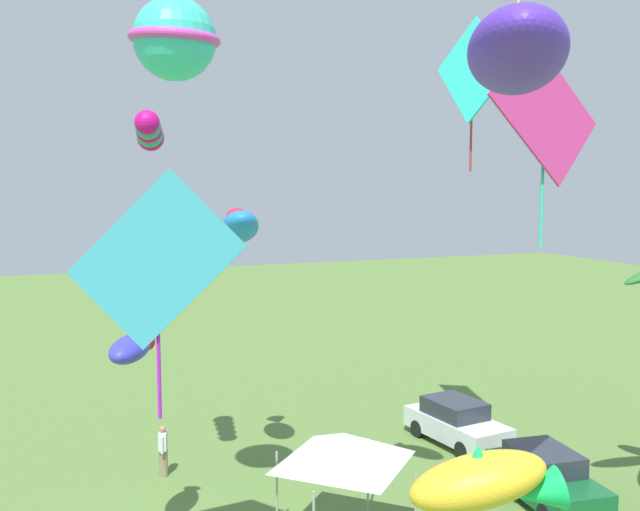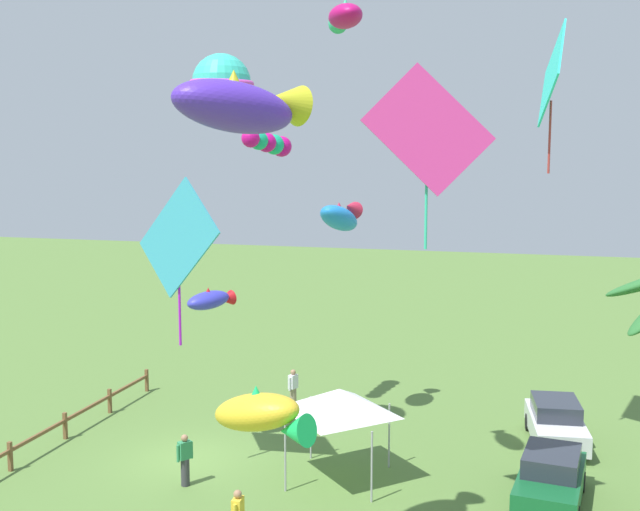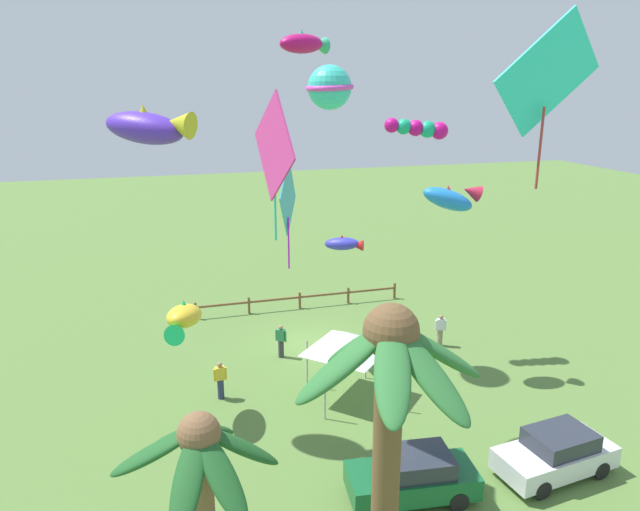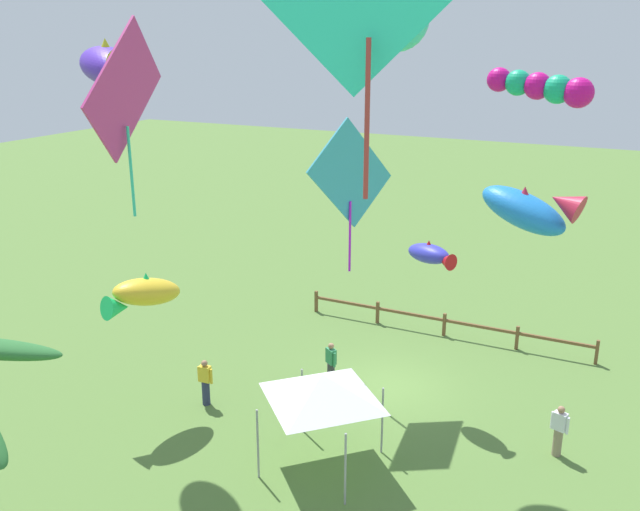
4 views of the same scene
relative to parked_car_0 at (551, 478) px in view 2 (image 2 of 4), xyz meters
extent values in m
plane|color=#567A38|center=(-0.10, -11.31, -0.75)|extent=(120.00, 120.00, 0.00)
cube|color=brown|center=(-6.34, -16.31, -0.28)|extent=(0.12, 0.12, 0.95)
cube|color=brown|center=(-3.45, -16.31, -0.28)|extent=(0.12, 0.12, 0.95)
cube|color=brown|center=(-0.55, -16.31, -0.28)|extent=(0.12, 0.12, 0.95)
cube|color=brown|center=(2.34, -16.31, -0.28)|extent=(0.12, 0.12, 0.95)
cube|color=brown|center=(-0.55, -16.31, -0.09)|extent=(11.68, 0.09, 0.11)
cube|color=#145B2D|center=(0.04, 0.00, -0.15)|extent=(4.07, 2.13, 0.70)
cube|color=#282D38|center=(-0.11, 0.01, 0.48)|extent=(2.18, 1.71, 0.56)
cylinder|color=black|center=(1.15, -0.92, -0.45)|extent=(0.62, 0.25, 0.60)
cylinder|color=black|center=(-1.08, 0.91, -0.45)|extent=(0.62, 0.25, 0.60)
cylinder|color=black|center=(-1.25, -0.65, -0.45)|extent=(0.62, 0.25, 0.60)
cube|color=silver|center=(-4.88, 0.23, -0.15)|extent=(4.08, 2.16, 0.70)
cube|color=#282D38|center=(-5.03, 0.21, 0.48)|extent=(2.20, 1.73, 0.56)
cylinder|color=black|center=(-3.78, 1.16, -0.45)|extent=(0.62, 0.25, 0.60)
cylinder|color=black|center=(-3.58, -0.40, -0.45)|extent=(0.62, 0.25, 0.60)
cylinder|color=black|center=(-6.18, 0.86, -0.45)|extent=(0.62, 0.25, 0.60)
cylinder|color=black|center=(-5.98, -0.69, -0.45)|extent=(0.62, 0.25, 0.60)
cylinder|color=gray|center=(-5.87, -9.63, -0.33)|extent=(0.26, 0.26, 0.84)
cube|color=silver|center=(-5.87, -9.63, 0.36)|extent=(0.43, 0.34, 0.54)
sphere|color=#A37556|center=(-5.87, -9.63, 0.73)|extent=(0.21, 0.21, 0.21)
cylinder|color=silver|center=(-5.66, -9.70, 0.31)|extent=(0.09, 0.09, 0.52)
cylinder|color=silver|center=(-6.09, -9.56, 0.31)|extent=(0.09, 0.09, 0.52)
cube|color=yellow|center=(4.93, -7.55, 0.36)|extent=(0.40, 0.26, 0.54)
sphere|color=#A37556|center=(4.93, -7.55, 0.73)|extent=(0.21, 0.21, 0.21)
cylinder|color=yellow|center=(4.70, -7.56, 0.31)|extent=(0.09, 0.09, 0.52)
cylinder|color=#38383D|center=(1.79, -10.54, -0.33)|extent=(0.26, 0.26, 0.84)
cube|color=#338956|center=(1.79, -10.54, 0.36)|extent=(0.44, 0.40, 0.54)
sphere|color=#A37556|center=(1.79, -10.54, 0.73)|extent=(0.21, 0.21, 0.21)
cylinder|color=#338956|center=(1.98, -10.67, 0.31)|extent=(0.09, 0.09, 0.52)
cylinder|color=#338956|center=(1.60, -10.41, 0.31)|extent=(0.09, 0.09, 0.52)
cylinder|color=#9E9EA3|center=(-1.27, -7.51, 0.30)|extent=(0.06, 0.06, 2.10)
cylinder|color=#9E9EA3|center=(1.33, -7.51, 0.30)|extent=(0.06, 0.06, 2.10)
cylinder|color=#9E9EA3|center=(-1.27, -4.91, 0.30)|extent=(0.06, 0.06, 2.10)
cylinder|color=#9E9EA3|center=(1.33, -4.91, 0.30)|extent=(0.06, 0.06, 2.10)
pyramid|color=white|center=(0.03, -6.21, 1.72)|extent=(2.86, 2.86, 0.75)
ellipsoid|color=#512BC1|center=(7.03, -6.62, 10.05)|extent=(3.21, 2.79, 1.36)
cone|color=gold|center=(5.98, -5.92, 10.20)|extent=(1.33, 1.30, 1.00)
cone|color=gold|center=(7.03, -6.62, 10.51)|extent=(0.78, 0.78, 0.58)
sphere|color=#D50E7F|center=(-5.35, -9.87, 9.49)|extent=(0.77, 0.77, 0.77)
sphere|color=#15AE77|center=(-4.83, -9.98, 9.55)|extent=(0.74, 0.74, 0.74)
sphere|color=#D50E7F|center=(-4.31, -10.08, 9.61)|extent=(0.71, 0.71, 0.71)
sphere|color=#15AE77|center=(-3.78, -10.18, 9.67)|extent=(0.68, 0.68, 0.68)
sphere|color=#D50E7F|center=(-3.26, -10.28, 9.74)|extent=(0.64, 0.64, 0.64)
ellipsoid|color=yellow|center=(6.19, -6.54, 3.35)|extent=(1.84, 2.67, 1.32)
cone|color=#18CC64|center=(6.50, -5.56, 3.13)|extent=(0.97, 1.06, 0.88)
cone|color=#18CC64|center=(6.19, -6.54, 3.73)|extent=(0.58, 0.58, 0.47)
sphere|color=#38D2BE|center=(-0.37, -10.09, 11.32)|extent=(1.81, 1.81, 1.81)
torus|color=#E744C1|center=(-0.37, -10.09, 11.32)|extent=(2.79, 2.79, 0.33)
cube|color=#CD3284|center=(3.43, -3.19, 9.70)|extent=(0.56, 3.17, 3.17)
cylinder|color=#34CCA4|center=(3.43, -3.19, 7.88)|extent=(0.07, 0.07, 2.08)
ellipsoid|color=#207DDE|center=(-4.66, -7.47, 6.91)|extent=(2.47, 1.52, 1.43)
cone|color=#C3213E|center=(-5.61, -7.27, 7.22)|extent=(0.99, 0.85, 0.87)
cone|color=#C3213E|center=(-4.66, -7.47, 7.27)|extent=(0.51, 0.51, 0.44)
cube|color=#2EE4D3|center=(-3.54, -0.34, 11.68)|extent=(3.49, 0.77, 3.39)
cylinder|color=#AC3432|center=(-3.54, -0.34, 9.70)|extent=(0.07, 0.07, 2.27)
cube|color=#39A3BF|center=(1.28, -10.85, 6.68)|extent=(1.50, 3.35, 3.63)
cylinder|color=#B01DD8|center=(1.28, -10.85, 4.61)|extent=(0.08, 0.08, 2.36)
ellipsoid|color=#C10F64|center=(1.96, -5.59, 12.68)|extent=(1.90, 1.49, 0.67)
cone|color=#31B67E|center=(1.27, -5.91, 12.66)|extent=(0.73, 0.72, 0.55)
cone|color=#31B67E|center=(1.96, -5.59, 12.96)|extent=(0.45, 0.45, 0.34)
ellipsoid|color=#3838C6|center=(-1.31, -11.09, 4.34)|extent=(1.85, 1.51, 0.69)
cone|color=red|center=(-1.95, -10.74, 4.29)|extent=(0.73, 0.72, 0.55)
cone|color=red|center=(-1.31, -11.09, 4.60)|extent=(0.44, 0.44, 0.33)
camera|label=1|loc=(15.77, -13.18, 8.19)|focal=40.65mm
camera|label=2|loc=(21.63, -0.59, 8.97)|focal=42.64mm
camera|label=3|loc=(6.89, 13.73, 11.36)|focal=32.72mm
camera|label=4|loc=(-7.29, 8.82, 10.85)|focal=38.50mm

